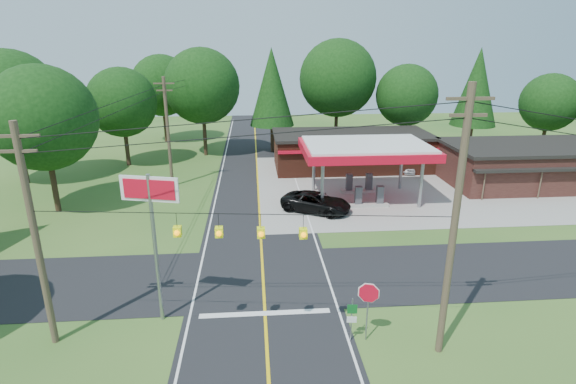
{
  "coord_description": "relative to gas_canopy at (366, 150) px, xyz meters",
  "views": [
    {
      "loc": [
        -0.39,
        -22.86,
        12.85
      ],
      "look_at": [
        2.0,
        7.0,
        2.8
      ],
      "focal_mm": 28.0,
      "sensor_mm": 36.0,
      "label": 1
    }
  ],
  "objects": [
    {
      "name": "convenience_store",
      "position": [
        1.0,
        9.98,
        -2.35
      ],
      "size": [
        16.4,
        7.55,
        3.8
      ],
      "color": "#502216",
      "rests_on": "ground"
    },
    {
      "name": "strip_building",
      "position": [
        19.0,
        2.98,
        -2.35
      ],
      "size": [
        20.4,
        8.75,
        3.8
      ],
      "color": "#371A16",
      "rests_on": "ground"
    },
    {
      "name": "overhead_beacons",
      "position": [
        -10.0,
        -19.0,
        1.95
      ],
      "size": [
        17.04,
        2.04,
        1.03
      ],
      "color": "black",
      "rests_on": "ground"
    },
    {
      "name": "sedan_car",
      "position": [
        6.67,
        8.0,
        -3.65
      ],
      "size": [
        4.64,
        4.64,
        1.24
      ],
      "primitive_type": "imported",
      "rotation": [
        0.0,
        0.0,
        -0.34
      ],
      "color": "silver",
      "rests_on": "ground"
    },
    {
      "name": "lane_center_yellow",
      "position": [
        -9.0,
        -13.0,
        -4.24
      ],
      "size": [
        0.15,
        110.0,
        0.0
      ],
      "primitive_type": "cube",
      "color": "yellow",
      "rests_on": "main_highway"
    },
    {
      "name": "cross_road",
      "position": [
        -9.0,
        -13.0,
        -4.25
      ],
      "size": [
        70.0,
        7.0,
        0.02
      ],
      "primitive_type": "cube",
      "color": "black",
      "rests_on": "ground"
    },
    {
      "name": "suv_car",
      "position": [
        -4.5,
        -2.73,
        -3.5
      ],
      "size": [
        7.47,
        7.47,
        1.53
      ],
      "primitive_type": "imported",
      "rotation": [
        0.0,
        0.0,
        1.07
      ],
      "color": "black",
      "rests_on": "ground"
    },
    {
      "name": "utility_pole_near_left",
      "position": [
        -18.5,
        -18.0,
        0.93
      ],
      "size": [
        1.8,
        0.3,
        10.0
      ],
      "color": "#473828",
      "rests_on": "ground"
    },
    {
      "name": "main_highway",
      "position": [
        -9.0,
        -13.0,
        -4.26
      ],
      "size": [
        8.0,
        120.0,
        0.02
      ],
      "primitive_type": "cube",
      "color": "black",
      "rests_on": "ground"
    },
    {
      "name": "treeline_backdrop",
      "position": [
        -8.18,
        11.01,
        3.22
      ],
      "size": [
        70.27,
        51.59,
        13.3
      ],
      "color": "#332316",
      "rests_on": "ground"
    },
    {
      "name": "route_sign_post",
      "position": [
        -5.2,
        -19.02,
        -2.98
      ],
      "size": [
        0.44,
        0.11,
        2.16
      ],
      "color": "gray",
      "rests_on": "ground"
    },
    {
      "name": "utility_pole_near_right",
      "position": [
        -1.5,
        -20.0,
        1.69
      ],
      "size": [
        1.8,
        0.3,
        11.5
      ],
      "color": "#473828",
      "rests_on": "ground"
    },
    {
      "name": "gas_canopy",
      "position": [
        0.0,
        0.0,
        0.0
      ],
      "size": [
        10.6,
        7.4,
        4.88
      ],
      "color": "gray",
      "rests_on": "ground"
    },
    {
      "name": "utility_pole_far_left",
      "position": [
        -17.0,
        5.0,
        0.93
      ],
      "size": [
        1.8,
        0.3,
        10.0
      ],
      "color": "#473828",
      "rests_on": "ground"
    },
    {
      "name": "big_stop_sign",
      "position": [
        -14.0,
        -16.64,
        1.26
      ],
      "size": [
        2.67,
        0.75,
        7.36
      ],
      "color": "gray",
      "rests_on": "ground"
    },
    {
      "name": "utility_pole_north",
      "position": [
        -15.5,
        22.0,
        0.48
      ],
      "size": [
        0.3,
        0.3,
        9.5
      ],
      "color": "#473828",
      "rests_on": "ground"
    },
    {
      "name": "octagonal_stop_sign",
      "position": [
        -4.5,
        -19.01,
        -2.06
      ],
      "size": [
        0.96,
        0.35,
        2.92
      ],
      "color": "gray",
      "rests_on": "ground"
    },
    {
      "name": "ground",
      "position": [
        -9.0,
        -13.0,
        -4.27
      ],
      "size": [
        120.0,
        120.0,
        0.0
      ],
      "primitive_type": "plane",
      "color": "#2F591F",
      "rests_on": "ground"
    }
  ]
}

